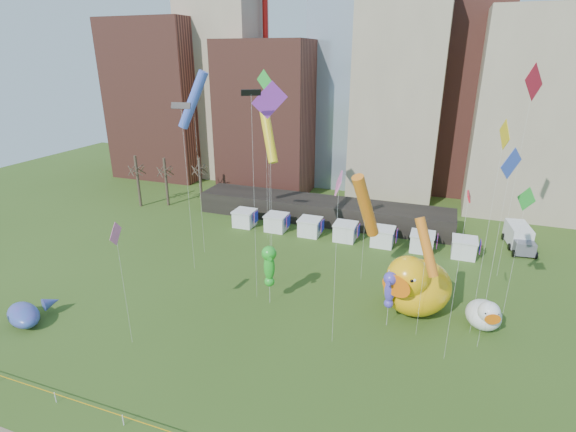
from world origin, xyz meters
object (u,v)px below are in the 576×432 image
at_px(small_duck, 485,314).
at_px(seahorse_green, 269,263).
at_px(big_duck, 415,285).
at_px(whale_inflatable, 25,314).
at_px(seahorse_purple, 390,287).
at_px(box_truck, 519,237).

distance_m(small_duck, seahorse_green, 20.46).
distance_m(big_duck, seahorse_green, 14.23).
xyz_separation_m(seahorse_green, whale_inflatable, (-20.18, -10.95, -3.59)).
bearing_deg(seahorse_purple, seahorse_green, -173.54).
bearing_deg(small_duck, box_truck, 62.95).
bearing_deg(box_truck, big_duck, -126.94).
bearing_deg(box_truck, small_duck, -111.48).
xyz_separation_m(seahorse_green, seahorse_purple, (11.69, 0.16, -0.46)).
xyz_separation_m(seahorse_purple, whale_inflatable, (-31.87, -11.11, -3.13)).
relative_size(big_duck, whale_inflatable, 1.64).
xyz_separation_m(whale_inflatable, box_truck, (45.44, 34.68, 0.52)).
xyz_separation_m(big_duck, whale_inflatable, (-33.93, -14.29, -2.07)).
bearing_deg(whale_inflatable, box_truck, 61.96).
bearing_deg(seahorse_green, whale_inflatable, -175.19).
xyz_separation_m(big_duck, seahorse_purple, (-2.06, -3.17, 1.06)).
bearing_deg(big_duck, seahorse_purple, -100.20).
height_order(small_duck, whale_inflatable, small_duck).
distance_m(seahorse_purple, box_truck, 27.32).
relative_size(big_duck, seahorse_green, 1.48).
relative_size(big_duck, seahorse_purple, 1.68).
xyz_separation_m(small_duck, whale_inflatable, (-40.22, -13.72, -0.56)).
bearing_deg(small_duck, big_duck, 161.77).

